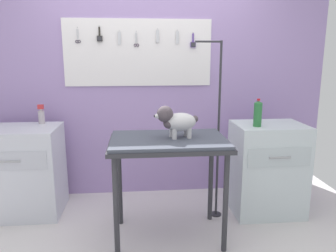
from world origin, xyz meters
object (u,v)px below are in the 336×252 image
Objects in this scene: grooming_arm at (217,138)px; cabinet_right at (267,168)px; dog at (176,121)px; soda_bottle at (258,114)px; counter_left at (20,171)px; grooming_table at (168,149)px.

cabinet_right is at bearing 4.56° from grooming_arm.
grooming_arm reaches higher than dog.
dog is 0.86m from soda_bottle.
soda_bottle is at bearing -7.09° from counter_left.
dog is (-0.44, -0.34, 0.25)m from grooming_arm.
grooming_table is 0.61m from grooming_arm.
cabinet_right is (0.97, 0.39, -0.59)m from dog.
grooming_arm is 1.86× the size of cabinet_right.
soda_bottle is at bearing 19.05° from grooming_table.
dog is at bearing -158.39° from cabinet_right.
grooming_arm is at bearing -7.07° from counter_left.
soda_bottle is at bearing 20.15° from dog.
soda_bottle is (0.37, -0.05, 0.24)m from grooming_arm.
dog is at bearing 3.39° from grooming_table.
soda_bottle is (0.87, 0.30, 0.23)m from grooming_table.
dog reaches higher than cabinet_right.
grooming_table is 1.59m from counter_left.
soda_bottle is at bearing -7.18° from grooming_arm.
cabinet_right is at bearing -4.59° from counter_left.
dog is at bearing -142.19° from grooming_arm.
dog is at bearing -159.85° from soda_bottle.
grooming_arm is at bearing 34.57° from grooming_table.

